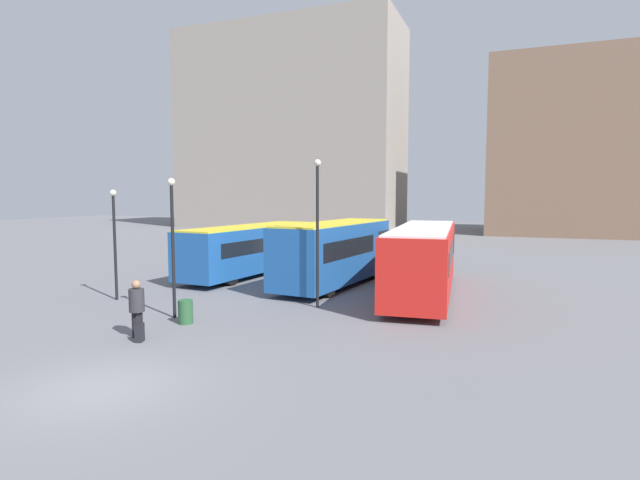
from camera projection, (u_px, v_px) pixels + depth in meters
name	position (u px, v px, depth m)	size (l,w,h in m)	color
ground_plane	(101.00, 389.00, 11.79)	(160.00, 160.00, 0.00)	slate
building_block_left	(291.00, 130.00, 70.97)	(31.08, 12.94, 27.75)	gray
building_block_right	(577.00, 148.00, 57.95)	(19.46, 13.68, 20.14)	#7F604C
bus_0	(251.00, 248.00, 28.66)	(3.42, 10.68, 2.84)	#1E56A3
bus_1	(335.00, 251.00, 25.28)	(3.50, 9.28, 3.22)	#1E56A3
bus_2	(424.00, 257.00, 22.99)	(3.59, 11.70, 3.14)	red
traveler	(137.00, 304.00, 15.94)	(0.61, 0.61, 1.87)	black
suitcase	(140.00, 332.00, 15.55)	(0.30, 0.36, 0.85)	black
lamp_post_0	(317.00, 222.00, 20.04)	(0.28, 0.28, 5.99)	black
lamp_post_1	(173.00, 236.00, 18.35)	(0.28, 0.28, 5.19)	black
lamp_post_2	(115.00, 234.00, 21.61)	(0.28, 0.28, 4.81)	black
trash_bin	(186.00, 312.00, 17.76)	(0.52, 0.52, 0.85)	#285633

